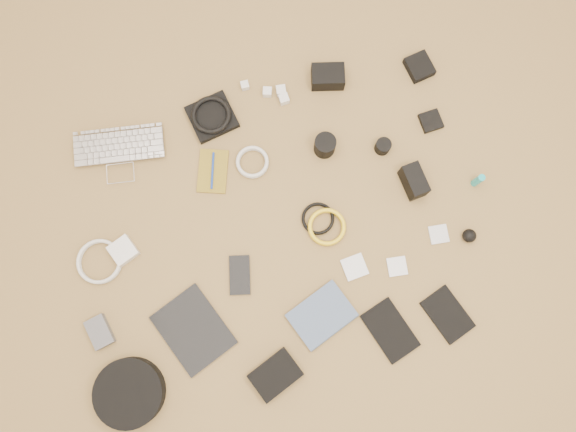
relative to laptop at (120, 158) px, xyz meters
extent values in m
cube|color=olive|center=(0.46, -0.37, -0.03)|extent=(4.00, 4.00, 0.04)
imported|color=#B7B7BC|center=(0.00, 0.00, 0.00)|extent=(0.34, 0.26, 0.02)
cube|color=black|center=(0.34, 0.07, 0.00)|extent=(0.18, 0.17, 0.03)
torus|color=black|center=(0.34, 0.07, 0.02)|extent=(0.16, 0.16, 0.02)
cube|color=silver|center=(0.48, 0.15, 0.00)|extent=(0.03, 0.03, 0.03)
cube|color=silver|center=(0.55, 0.11, 0.00)|extent=(0.04, 0.04, 0.03)
cube|color=silver|center=(0.60, 0.07, 0.00)|extent=(0.03, 0.03, 0.03)
cube|color=silver|center=(0.60, 0.10, 0.00)|extent=(0.04, 0.04, 0.03)
cube|color=black|center=(0.77, 0.11, 0.02)|extent=(0.13, 0.10, 0.07)
cube|color=black|center=(1.10, 0.07, 0.00)|extent=(0.10, 0.11, 0.03)
cube|color=olive|center=(0.30, -0.12, -0.01)|extent=(0.14, 0.18, 0.01)
cylinder|color=#13349D|center=(0.30, -0.12, 0.00)|extent=(0.04, 0.13, 0.01)
torus|color=silver|center=(0.44, -0.13, -0.01)|extent=(0.14, 0.14, 0.01)
cylinder|color=black|center=(0.69, -0.14, 0.03)|extent=(0.09, 0.09, 0.08)
cylinder|color=black|center=(0.89, -0.18, 0.01)|extent=(0.06, 0.06, 0.05)
cube|color=black|center=(1.08, -0.13, 0.00)|extent=(0.08, 0.08, 0.02)
cube|color=silver|center=(-0.05, -0.32, 0.00)|extent=(0.10, 0.10, 0.03)
torus|color=silver|center=(-0.14, -0.34, -0.01)|extent=(0.20, 0.20, 0.01)
torus|color=black|center=(0.61, -0.37, -0.01)|extent=(0.13, 0.13, 0.01)
torus|color=yellow|center=(0.63, -0.41, 0.00)|extent=(0.14, 0.14, 0.01)
cube|color=black|center=(0.95, -0.33, 0.03)|extent=(0.07, 0.12, 0.08)
cylinder|color=#1AA3AD|center=(1.16, -0.38, 0.03)|extent=(0.03, 0.03, 0.08)
cube|color=#515155|center=(-0.18, -0.56, 0.00)|extent=(0.09, 0.11, 0.03)
cube|color=black|center=(0.12, -0.63, -0.01)|extent=(0.27, 0.30, 0.01)
cube|color=black|center=(0.31, -0.49, -0.01)|extent=(0.09, 0.14, 0.01)
cube|color=silver|center=(0.69, -0.56, -0.01)|extent=(0.08, 0.08, 0.01)
cube|color=silver|center=(0.83, -0.59, -0.01)|extent=(0.07, 0.07, 0.01)
cube|color=silver|center=(0.99, -0.52, -0.01)|extent=(0.07, 0.07, 0.01)
sphere|color=black|center=(1.09, -0.56, 0.01)|extent=(0.06, 0.06, 0.05)
cylinder|color=black|center=(-0.12, -0.77, 0.02)|extent=(0.29, 0.29, 0.06)
cube|color=black|center=(0.35, -0.83, 0.01)|extent=(0.18, 0.16, 0.04)
imported|color=#485A79|center=(0.57, -0.76, 0.00)|extent=(0.24, 0.21, 0.02)
cube|color=black|center=(0.75, -0.79, -0.01)|extent=(0.17, 0.21, 0.01)
cube|color=black|center=(0.94, -0.79, -0.01)|extent=(0.16, 0.19, 0.01)
camera|label=1|loc=(0.43, -0.67, 1.87)|focal=35.00mm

